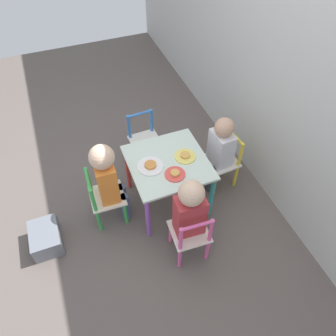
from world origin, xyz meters
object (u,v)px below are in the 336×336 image
object	(u,v)px
plate_front	(150,166)
storage_bin	(46,238)
kids_table	(168,168)
plate_back	(185,156)
child_back	(219,148)
plate_right	(175,174)
chair_blue	(145,141)
chair_pink	(190,235)
chair_yellow	(223,161)
child_front	(108,177)
chair_green	(105,198)
child_right	(189,211)

from	to	relation	value
plate_front	storage_bin	size ratio (longest dim) A/B	0.68
kids_table	plate_back	world-z (taller)	plate_back
child_back	plate_front	bearing A→B (deg)	-91.01
plate_right	plate_front	bearing A→B (deg)	-135.00
chair_blue	plate_right	size ratio (longest dim) A/B	3.36
child_back	chair_pink	bearing A→B (deg)	-45.70
chair_yellow	chair_blue	world-z (taller)	same
child_back	plate_front	world-z (taller)	child_back
chair_blue	storage_bin	bearing A→B (deg)	-152.65
chair_yellow	plate_back	size ratio (longest dim) A/B	3.10
child_back	child_front	size ratio (longest dim) A/B	0.93
storage_bin	plate_front	bearing A→B (deg)	93.81
chair_yellow	chair_green	distance (m)	1.03
plate_back	child_front	bearing A→B (deg)	-91.86
kids_table	chair_blue	bearing A→B (deg)	-177.13
chair_blue	plate_right	distance (m)	0.70
chair_green	storage_bin	world-z (taller)	chair_green
chair_green	plate_right	world-z (taller)	same
plate_back	chair_green	bearing A→B (deg)	-91.91
chair_green	storage_bin	distance (m)	0.53
plate_back	plate_front	bearing A→B (deg)	-90.00
chair_yellow	child_front	size ratio (longest dim) A/B	0.65
kids_table	plate_right	bearing A→B (deg)	0.00
kids_table	plate_right	world-z (taller)	plate_right
chair_yellow	plate_back	xyz separation A→B (m)	(0.04, -0.38, 0.24)
chair_blue	child_front	distance (m)	0.70
child_right	chair_green	bearing A→B (deg)	-40.99
child_back	plate_front	xyz separation A→B (m)	(0.03, -0.59, 0.06)
plate_front	kids_table	bearing A→B (deg)	90.00
chair_blue	chair_pink	bearing A→B (deg)	-93.13
kids_table	chair_pink	distance (m)	0.54
child_front	child_right	world-z (taller)	child_front
kids_table	plate_back	distance (m)	0.16
chair_yellow	chair_pink	world-z (taller)	same
child_back	plate_front	distance (m)	0.60
chair_yellow	storage_bin	distance (m)	1.54
chair_green	chair_yellow	bearing A→B (deg)	-86.63
plate_right	child_back	bearing A→B (deg)	110.91
chair_yellow	chair_green	world-z (taller)	same
child_back	child_right	distance (m)	0.69
chair_pink	child_back	size ratio (longest dim) A/B	0.71
kids_table	plate_back	bearing A→B (deg)	90.00
child_back	plate_back	distance (m)	0.32
child_right	chair_yellow	bearing A→B (deg)	-134.17
chair_blue	child_right	bearing A→B (deg)	-92.94
plate_back	storage_bin	distance (m)	1.22
child_back	plate_back	size ratio (longest dim) A/B	4.39
chair_yellow	kids_table	bearing A→B (deg)	-90.00
chair_yellow	chair_blue	bearing A→B (deg)	-135.73
child_front	plate_right	world-z (taller)	child_front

